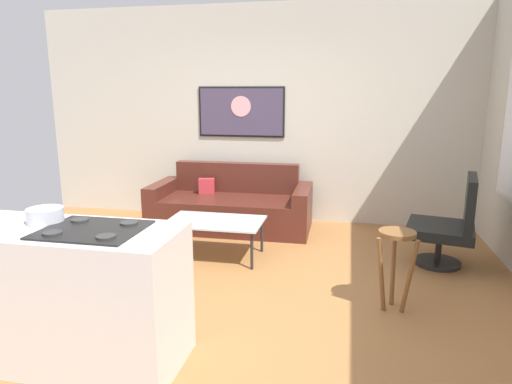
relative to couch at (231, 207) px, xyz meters
name	(u,v)px	position (x,y,z in m)	size (l,w,h in m)	color
ground	(223,294)	(0.42, -1.88, -0.28)	(6.40, 6.40, 0.04)	#976336
back_wall	(272,115)	(0.42, 0.55, 1.14)	(6.40, 0.05, 2.80)	beige
couch	(231,207)	(0.00, 0.00, 0.00)	(2.00, 0.91, 0.79)	#4A2017
coffee_table	(215,223)	(0.11, -1.06, 0.10)	(0.99, 0.61, 0.40)	silver
armchair	(450,224)	(2.44, -0.83, 0.16)	(0.74, 0.76, 0.92)	black
bar_stool	(396,251)	(1.83, -1.90, 0.22)	(0.33, 0.33, 0.65)	brown
kitchen_counter	(56,293)	(-0.36, -3.02, 0.18)	(1.64, 0.62, 0.90)	silver
mixing_bowl	(45,216)	(-0.45, -2.93, 0.66)	(0.23, 0.23, 0.10)	silver
wall_painting	(241,112)	(0.02, 0.50, 1.17)	(1.16, 0.03, 0.66)	black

